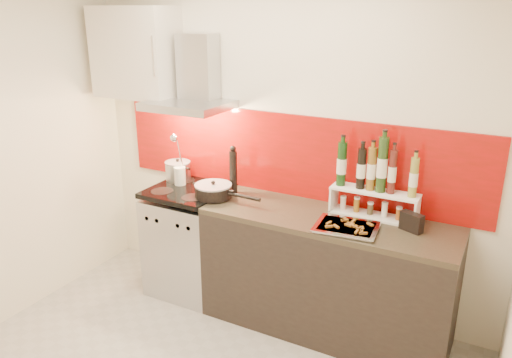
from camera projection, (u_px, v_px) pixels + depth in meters
The scene contains 13 objects.
back_wall at pixel (283, 144), 3.84m from camera, with size 3.40×0.02×2.60m, color silver.
backsplash at pixel (289, 155), 3.84m from camera, with size 3.00×0.02×0.64m, color maroon.
range_stove at pixel (191, 241), 4.18m from camera, with size 0.60×0.60×0.91m.
counter at pixel (326, 274), 3.65m from camera, with size 1.80×0.60×0.90m.
range_hood at pixel (194, 83), 3.87m from camera, with size 0.62×0.50×0.61m.
upper_cabinet at pixel (136, 52), 4.04m from camera, with size 0.70×0.35×0.72m, color beige.
stock_pot at pixel (178, 171), 4.22m from camera, with size 0.21×0.21×0.18m.
saute_pan at pixel (214, 191), 3.83m from camera, with size 0.56×0.29×0.13m.
utensil_jar at pixel (179, 170), 4.07m from camera, with size 0.09×0.14×0.45m.
pepper_mill at pixel (233, 170), 3.90m from camera, with size 0.06×0.06×0.39m.
step_shelf at pixel (374, 183), 3.43m from camera, with size 0.61×0.17×0.58m.
caddy_box at pixel (412, 222), 3.27m from camera, with size 0.15×0.06×0.13m, color black.
baking_tray at pixel (347, 227), 3.31m from camera, with size 0.44×0.36×0.03m.
Camera 1 is at (1.57, -1.98, 2.29)m, focal length 35.00 mm.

